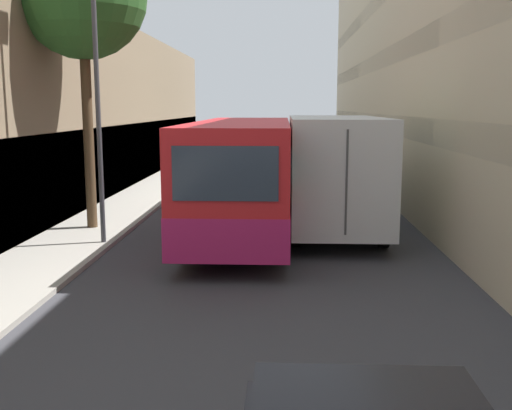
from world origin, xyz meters
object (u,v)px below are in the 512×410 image
panel_van (236,158)px  street_lamp (94,15)px  box_truck (332,169)px  bus (243,174)px

panel_van → street_lamp: (-2.27, -13.51, 4.50)m
box_truck → street_lamp: 7.60m
bus → street_lamp: 5.58m
street_lamp → box_truck: bearing=25.2°
bus → panel_van: bus is taller
box_truck → street_lamp: bearing=-154.8°
box_truck → panel_van: bearing=108.7°
bus → panel_van: size_ratio=2.22×
bus → box_truck: box_truck is taller
bus → box_truck: 2.63m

